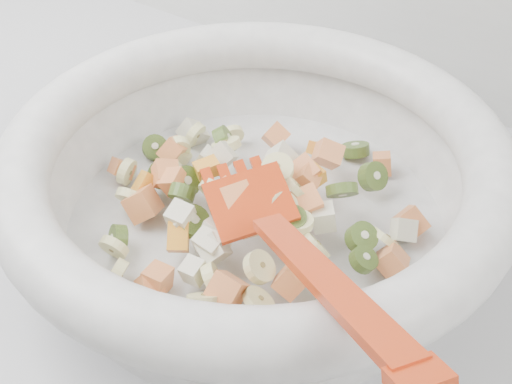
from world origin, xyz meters
The scene contains 1 object.
mixing_bowl centered at (0.18, 1.43, 0.96)m, with size 0.43×0.42×0.15m.
Camera 1 is at (0.42, 1.10, 1.30)m, focal length 45.00 mm.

